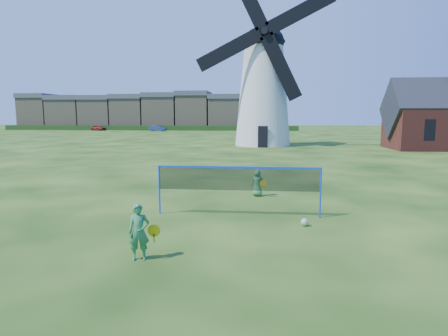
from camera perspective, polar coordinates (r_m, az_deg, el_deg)
ground at (r=11.46m, az=-1.24°, el=-7.78°), size 220.00×220.00×0.00m
windmill at (r=39.67m, az=5.93°, el=12.07°), size 13.14×5.69×17.56m
badminton_net at (r=11.68m, az=2.18°, el=-1.76°), size 5.05×0.05×1.55m
player_girl at (r=8.45m, az=-12.69°, el=-9.38°), size 0.68×0.40×1.24m
player_boy at (r=14.66m, az=5.09°, el=-2.24°), size 0.64×0.44×1.04m
play_ball at (r=11.04m, az=12.04°, el=-7.99°), size 0.22×0.22×0.22m
terraced_houses at (r=87.64m, az=-13.57°, el=8.25°), size 50.10×8.40×8.20m
hedge at (r=80.44m, az=-11.51°, el=5.93°), size 62.00×0.80×1.00m
car_left at (r=82.06m, az=-18.39°, el=5.76°), size 3.46×2.18×1.10m
car_right at (r=76.24m, az=-9.95°, el=5.93°), size 3.66×1.82×1.15m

